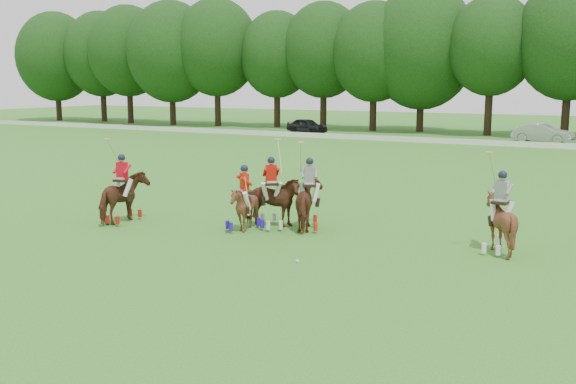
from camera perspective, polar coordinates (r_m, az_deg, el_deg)
The scene contains 11 objects.
ground at distance 18.90m, azimuth -10.99°, elevation -5.66°, with size 180.00×180.00×0.00m, color #2B6F1F.
tree_line at distance 63.28m, azimuth 17.94°, elevation 12.26°, with size 117.98×14.32×14.75m.
boundary_rail at distance 53.61m, azimuth 15.33°, elevation 4.34°, with size 120.00×0.10×0.44m, color white.
car_left at distance 63.22m, azimuth 1.70°, elevation 5.91°, with size 1.71×4.24×1.44m, color black.
car_mid at distance 57.12m, azimuth 21.71°, elevation 4.88°, with size 1.66×4.76×1.57m, color #A2A2A7.
polo_red_a at distance 23.56m, azimuth -14.43°, elevation -0.48°, with size 1.33×2.16×3.00m.
polo_red_b at distance 22.05m, azimuth -1.50°, elevation -0.87°, with size 2.31×2.27×3.00m.
polo_red_c at distance 21.60m, azimuth -3.87°, elevation -1.39°, with size 1.83×1.85×2.24m.
polo_stripe_a at distance 21.81m, azimuth 1.91°, elevation -0.99°, with size 1.76×2.29×2.99m.
polo_stripe_b at distance 19.85m, azimuth 18.32°, elevation -2.61°, with size 1.63×1.78×2.96m.
polo_ball at distance 17.96m, azimuth 0.82°, elevation -6.15°, with size 0.09×0.09×0.09m, color white.
Camera 1 is at (11.51, -14.15, 4.97)m, focal length 40.00 mm.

